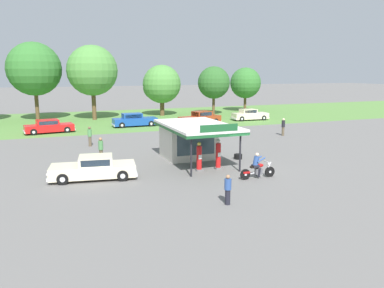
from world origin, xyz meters
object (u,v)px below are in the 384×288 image
(parked_car_back_row_far_right, at_px, (134,120))
(bystander_chatting_near_pumps, at_px, (90,136))
(bystander_admiring_sedan, at_px, (228,189))
(parked_car_back_row_centre, at_px, (49,127))
(motorcycle_with_rider, at_px, (257,168))
(featured_classic_sedan, at_px, (94,168))
(parked_car_back_row_far_left, at_px, (200,118))
(spare_tire_stack, at_px, (238,157))
(parked_car_back_row_centre_left, at_px, (250,115))
(bystander_strolling_foreground, at_px, (101,149))
(gas_pump_offside, at_px, (218,155))
(gas_pump_nearside, at_px, (199,158))
(bystander_standing_back_lot, at_px, (283,126))

(parked_car_back_row_far_right, xyz_separation_m, bystander_chatting_near_pumps, (-6.21, -10.59, 0.20))
(bystander_chatting_near_pumps, bearing_deg, bystander_admiring_sedan, -75.03)
(parked_car_back_row_centre, height_order, parked_car_back_row_far_right, parked_car_back_row_far_right)
(bystander_chatting_near_pumps, bearing_deg, motorcycle_with_rider, -58.91)
(featured_classic_sedan, xyz_separation_m, parked_car_back_row_centre, (-2.35, 19.48, 0.01))
(motorcycle_with_rider, relative_size, parked_car_back_row_centre, 0.45)
(parked_car_back_row_far_left, bearing_deg, spare_tire_stack, -103.69)
(parked_car_back_row_centre_left, height_order, spare_tire_stack, parked_car_back_row_centre_left)
(motorcycle_with_rider, distance_m, bystander_strolling_foreground, 11.22)
(motorcycle_with_rider, relative_size, spare_tire_stack, 3.89)
(motorcycle_with_rider, bearing_deg, parked_car_back_row_far_left, 76.03)
(motorcycle_with_rider, xyz_separation_m, bystander_admiring_sedan, (-3.71, -3.51, 0.12))
(gas_pump_offside, xyz_separation_m, parked_car_back_row_far_left, (7.08, 20.57, -0.20))
(bystander_chatting_near_pumps, bearing_deg, parked_car_back_row_centre, 109.70)
(parked_car_back_row_far_right, distance_m, parked_car_back_row_far_left, 8.04)
(bystander_chatting_near_pumps, xyz_separation_m, bystander_admiring_sedan, (4.64, -17.36, -0.13))
(parked_car_back_row_far_left, height_order, bystander_admiring_sedan, parked_car_back_row_far_left)
(gas_pump_nearside, bearing_deg, motorcycle_with_rider, -48.25)
(parked_car_back_row_far_right, bearing_deg, gas_pump_nearside, -91.24)
(gas_pump_offside, xyz_separation_m, bystander_strolling_foreground, (-7.00, 4.69, 0.04))
(gas_pump_nearside, distance_m, parked_car_back_row_far_right, 21.53)
(gas_pump_offside, relative_size, featured_classic_sedan, 0.37)
(featured_classic_sedan, relative_size, bystander_strolling_foreground, 3.00)
(gas_pump_nearside, distance_m, bystander_admiring_sedan, 6.52)
(gas_pump_offside, distance_m, motorcycle_with_rider, 3.18)
(motorcycle_with_rider, height_order, bystander_standing_back_lot, bystander_standing_back_lot)
(gas_pump_offside, bearing_deg, bystander_strolling_foreground, 146.14)
(motorcycle_with_rider, height_order, spare_tire_stack, motorcycle_with_rider)
(gas_pump_offside, height_order, motorcycle_with_rider, gas_pump_offside)
(motorcycle_with_rider, relative_size, bystander_standing_back_lot, 1.32)
(bystander_admiring_sedan, bearing_deg, bystander_strolling_foreground, 112.17)
(bystander_strolling_foreground, distance_m, spare_tire_stack, 9.96)
(bystander_strolling_foreground, bearing_deg, parked_car_back_row_far_right, 70.08)
(motorcycle_with_rider, distance_m, bystander_standing_back_lot, 16.37)
(parked_car_back_row_centre, distance_m, bystander_admiring_sedan, 27.54)
(bystander_chatting_near_pumps, relative_size, bystander_admiring_sedan, 1.15)
(gas_pump_offside, height_order, parked_car_back_row_centre_left, gas_pump_offside)
(motorcycle_with_rider, distance_m, featured_classic_sedan, 9.84)
(parked_car_back_row_centre, distance_m, parked_car_back_row_far_left, 17.44)
(motorcycle_with_rider, bearing_deg, gas_pump_offside, 113.07)
(gas_pump_offside, distance_m, bystander_chatting_near_pumps, 13.03)
(parked_car_back_row_centre, relative_size, bystander_strolling_foreground, 2.93)
(gas_pump_offside, distance_m, bystander_standing_back_lot, 15.17)
(parked_car_back_row_centre_left, bearing_deg, bystander_strolling_foreground, -141.69)
(gas_pump_offside, relative_size, bystander_standing_back_lot, 1.13)
(parked_car_back_row_centre, xyz_separation_m, parked_car_back_row_far_left, (17.43, 0.60, 0.06))
(parked_car_back_row_centre_left, xyz_separation_m, spare_tire_stack, (-12.10, -19.74, -0.50))
(parked_car_back_row_far_left, height_order, parked_car_back_row_centre_left, parked_car_back_row_far_left)
(parked_car_back_row_far_right, bearing_deg, parked_car_back_row_centre, -170.65)
(parked_car_back_row_centre_left, bearing_deg, parked_car_back_row_far_left, -170.60)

